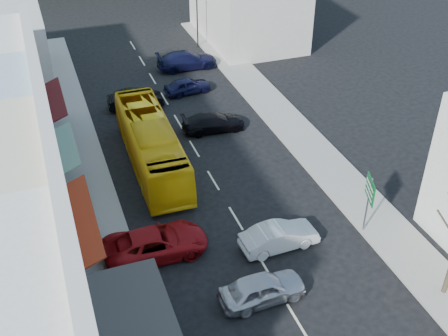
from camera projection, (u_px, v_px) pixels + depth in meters
ground at (263, 264)px, 28.94m from camera, size 120.00×120.00×0.00m
sidewalk_left at (88, 185)px, 34.61m from camera, size 3.00×52.00×0.15m
sidewalk_right at (306, 143)px, 38.82m from camera, size 3.00×52.00×0.15m
distant_block_right at (247, 3)px, 53.52m from camera, size 8.00×12.00×7.00m
bus at (151, 145)px, 35.80m from camera, size 2.74×11.65×3.10m
car_silver at (262, 289)px, 26.56m from camera, size 4.46×1.95×1.40m
car_white at (279, 237)px, 29.68m from camera, size 4.47×1.98×1.40m
car_red at (156, 244)px, 29.19m from camera, size 4.60×1.91×1.40m
car_black_near at (213, 122)px, 40.04m from camera, size 4.60×2.10×1.40m
car_navy_mid at (187, 85)px, 45.00m from camera, size 4.58×2.31×1.40m
car_black_far at (135, 99)px, 42.96m from camera, size 4.48×2.02×1.40m
car_navy_far at (187, 61)px, 49.10m from camera, size 4.52×1.89×1.40m
pedestrian_left at (117, 285)px, 26.36m from camera, size 0.52×0.67×1.70m
direction_sign at (367, 206)px, 30.10m from camera, size 1.17×1.73×3.59m
traffic_signal at (197, 21)px, 52.19m from camera, size 1.24×1.38×5.06m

